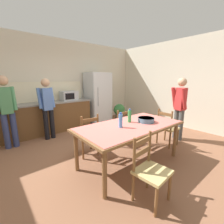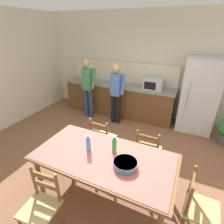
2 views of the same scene
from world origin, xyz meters
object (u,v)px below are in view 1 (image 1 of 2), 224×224
serving_bowl (146,120)px  chair_side_far_right (120,127)px  chair_side_far_left (88,135)px  person_at_counter (47,106)px  bottle_off_centre (130,116)px  chair_side_near_left (150,170)px  person_at_sink (7,109)px  person_by_table (180,106)px  potted_plant (119,111)px  bottle_near_centre (121,120)px  microwave (69,96)px  refrigerator (98,98)px  dining_table (130,128)px  chair_head_end (167,128)px

serving_bowl → chair_side_far_right: bearing=82.5°
serving_bowl → chair_side_far_right: (0.12, 0.89, -0.39)m
chair_side_far_left → person_at_counter: (-0.33, 1.46, 0.48)m
bottle_off_centre → chair_side_near_left: size_ratio=0.30×
serving_bowl → chair_side_far_left: bearing=131.8°
chair_side_far_left → person_at_sink: size_ratio=0.54×
person_at_counter → person_by_table: 3.51m
person_at_sink → person_by_table: person_at_sink is taller
person_at_sink → potted_plant: person_at_sink is taller
bottle_off_centre → person_at_counter: bearing=112.4°
bottle_near_centre → chair_side_far_left: size_ratio=0.30×
microwave → chair_side_far_right: 2.14m
chair_side_far_left → person_by_table: person_by_table is taller
bottle_off_centre → chair_side_far_right: size_ratio=0.30×
refrigerator → person_by_table: (0.65, -2.81, 0.01)m
bottle_near_centre → bottle_off_centre: bearing=19.0°
chair_side_far_right → person_at_sink: person_at_sink is taller
microwave → person_by_table: person_by_table is taller
chair_side_far_right → person_at_counter: person_at_counter is taller
dining_table → person_at_sink: bearing=126.0°
refrigerator → person_at_counter: 2.06m
person_at_sink → person_by_table: (3.54, -2.33, -0.03)m
dining_table → person_by_table: (1.86, -0.02, 0.22)m
refrigerator → chair_side_far_right: refrigerator is taller
bottle_near_centre → chair_side_far_right: size_ratio=0.30×
potted_plant → chair_side_near_left: bearing=-127.1°
microwave → person_by_table: size_ratio=0.30×
bottle_near_centre → potted_plant: (2.17, 2.35, -0.52)m
chair_side_near_left → microwave: bearing=76.9°
dining_table → chair_side_far_right: size_ratio=2.27×
microwave → chair_side_far_left: 2.15m
chair_head_end → person_by_table: 0.73m
chair_side_near_left → chair_head_end: size_ratio=1.00×
chair_side_far_right → person_at_sink: 2.67m
refrigerator → serving_bowl: bearing=-106.6°
chair_side_far_left → bottle_off_centre: bearing=133.6°
refrigerator → person_at_counter: (-2.00, -0.50, -0.00)m
bottle_off_centre → chair_head_end: (1.21, -0.15, -0.47)m
person_at_sink → person_at_counter: size_ratio=1.04×
chair_head_end → person_at_sink: 3.82m
bottle_off_centre → serving_bowl: 0.34m
bottle_near_centre → person_at_counter: bearing=103.0°
microwave → person_at_sink: 1.82m
microwave → dining_table: microwave is taller
refrigerator → chair_side_far_right: (-0.74, -1.98, -0.48)m
serving_bowl → chair_head_end: size_ratio=0.35×
bottle_near_centre → person_at_counter: 2.34m
person_at_counter → potted_plant: bearing=-88.5°
chair_head_end → person_at_sink: bearing=55.8°
bottle_near_centre → person_at_counter: person_at_counter is taller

